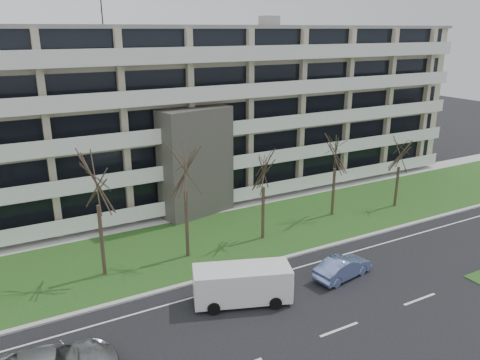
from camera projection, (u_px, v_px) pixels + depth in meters
ground at (339, 330)px, 24.46m from camera, size 160.00×160.00×0.00m
grass_verge at (227, 237)px, 35.31m from camera, size 90.00×10.00×0.06m
curb at (261, 264)px, 31.12m from camera, size 90.00×0.35×0.12m
sidewalk at (197, 213)px, 39.90m from camera, size 90.00×2.00×0.08m
lane_edge_line at (273, 275)px, 29.89m from camera, size 90.00×0.12×0.01m
apartment_building at (165, 112)px, 43.26m from camera, size 60.50×15.10×18.75m
blue_sedan at (343, 267)px, 29.42m from camera, size 4.33×2.14×1.36m
white_van at (243, 281)px, 26.61m from camera, size 5.90×3.81×2.15m
tree_2 at (95, 176)px, 27.85m from camera, size 4.26×4.26×8.51m
tree_3 at (185, 164)px, 30.26m from camera, size 4.27×4.27×8.55m
tree_4 at (264, 166)px, 33.34m from camera, size 3.64×3.64×7.27m
tree_5 at (336, 150)px, 37.76m from camera, size 3.66×3.66×7.32m
tree_6 at (400, 151)px, 39.94m from camera, size 3.23×3.23×6.45m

